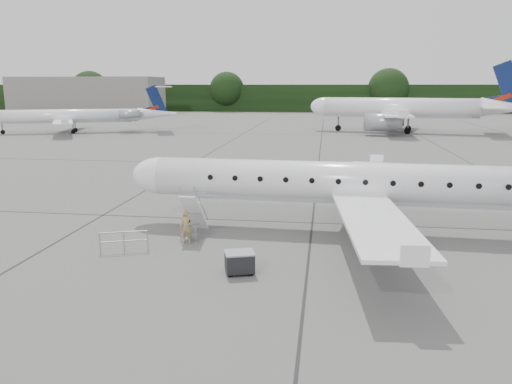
# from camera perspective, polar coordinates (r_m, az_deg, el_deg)

# --- Properties ---
(ground) EXTENTS (320.00, 320.00, 0.00)m
(ground) POSITION_cam_1_polar(r_m,az_deg,el_deg) (23.39, 19.67, -8.10)
(ground) COLOR slate
(ground) RESTS_ON ground
(treeline) EXTENTS (260.00, 4.00, 8.00)m
(treeline) POSITION_cam_1_polar(r_m,az_deg,el_deg) (151.64, 9.94, 10.49)
(treeline) COLOR black
(treeline) RESTS_ON ground
(terminal_building) EXTENTS (40.00, 14.00, 10.00)m
(terminal_building) POSITION_cam_1_polar(r_m,az_deg,el_deg) (146.78, -18.73, 10.39)
(terminal_building) COLOR slate
(terminal_building) RESTS_ON ground
(main_regional_jet) EXTENTS (30.35, 22.40, 7.58)m
(main_regional_jet) POSITION_cam_1_polar(r_m,az_deg,el_deg) (26.97, 12.74, 3.26)
(main_regional_jet) COLOR white
(main_regional_jet) RESTS_ON ground
(airstair) EXTENTS (0.94, 2.38, 2.37)m
(airstair) POSITION_cam_1_polar(r_m,az_deg,el_deg) (26.37, -7.09, -2.50)
(airstair) COLOR white
(airstair) RESTS_ON ground
(passenger) EXTENTS (0.67, 0.48, 1.72)m
(passenger) POSITION_cam_1_polar(r_m,az_deg,el_deg) (25.24, -7.95, -3.96)
(passenger) COLOR #968152
(passenger) RESTS_ON ground
(safety_railing) EXTENTS (2.10, 0.80, 1.00)m
(safety_railing) POSITION_cam_1_polar(r_m,az_deg,el_deg) (24.60, -14.84, -5.56)
(safety_railing) COLOR #95979D
(safety_railing) RESTS_ON ground
(baggage_cart) EXTENTS (1.41, 1.27, 1.02)m
(baggage_cart) POSITION_cam_1_polar(r_m,az_deg,el_deg) (21.19, -1.89, -8.01)
(baggage_cart) COLOR black
(baggage_cart) RESTS_ON ground
(bg_narrowbody) EXTENTS (35.44, 28.17, 11.47)m
(bg_narrowbody) POSITION_cam_1_polar(r_m,az_deg,el_deg) (87.61, 16.11, 10.29)
(bg_narrowbody) COLOR white
(bg_narrowbody) RESTS_ON ground
(bg_regional_left) EXTENTS (35.41, 30.69, 7.78)m
(bg_regional_left) POSITION_cam_1_polar(r_m,az_deg,el_deg) (89.24, -20.90, 8.82)
(bg_regional_left) COLOR white
(bg_regional_left) RESTS_ON ground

